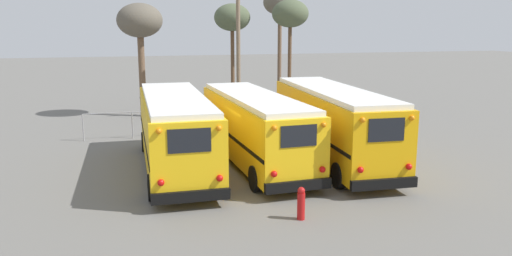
# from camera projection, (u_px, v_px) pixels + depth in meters

# --- Properties ---
(ground_plane) EXTENTS (160.00, 160.00, 0.00)m
(ground_plane) POSITION_uv_depth(u_px,v_px,m) (259.00, 168.00, 20.86)
(ground_plane) COLOR #66635E
(school_bus_0) EXTENTS (2.76, 9.75, 3.09)m
(school_bus_0) POSITION_uv_depth(u_px,v_px,m) (176.00, 130.00, 20.19)
(school_bus_0) COLOR yellow
(school_bus_0) RESTS_ON ground
(school_bus_1) EXTENTS (2.79, 9.88, 2.98)m
(school_bus_1) POSITION_uv_depth(u_px,v_px,m) (255.00, 126.00, 21.18)
(school_bus_1) COLOR yellow
(school_bus_1) RESTS_ON ground
(school_bus_2) EXTENTS (2.97, 10.22, 3.20)m
(school_bus_2) POSITION_uv_depth(u_px,v_px,m) (332.00, 122.00, 21.61)
(school_bus_2) COLOR #E5A00C
(school_bus_2) RESTS_ON ground
(utility_pole) EXTENTS (1.80, 0.25, 9.37)m
(utility_pole) POSITION_uv_depth(u_px,v_px,m) (238.00, 41.00, 30.51)
(utility_pole) COLOR #75604C
(utility_pole) RESTS_ON ground
(bare_tree_0) EXTENTS (2.53, 2.53, 7.58)m
(bare_tree_0) POSITION_uv_depth(u_px,v_px,m) (290.00, 15.00, 34.22)
(bare_tree_0) COLOR brown
(bare_tree_0) RESTS_ON ground
(bare_tree_1) EXTENTS (2.60, 2.60, 8.55)m
(bare_tree_1) POSITION_uv_depth(u_px,v_px,m) (280.00, 5.00, 38.52)
(bare_tree_1) COLOR brown
(bare_tree_1) RESTS_ON ground
(bare_tree_2) EXTENTS (2.82, 2.82, 7.50)m
(bare_tree_2) POSITION_uv_depth(u_px,v_px,m) (232.00, 19.00, 38.68)
(bare_tree_2) COLOR brown
(bare_tree_2) RESTS_ON ground
(bare_tree_3) EXTENTS (2.88, 2.88, 7.23)m
(bare_tree_3) POSITION_uv_depth(u_px,v_px,m) (140.00, 23.00, 31.56)
(bare_tree_3) COLOR brown
(bare_tree_3) RESTS_ON ground
(fence_line) EXTENTS (14.79, 0.06, 1.42)m
(fence_line) POSITION_uv_depth(u_px,v_px,m) (224.00, 116.00, 27.37)
(fence_line) COLOR #939399
(fence_line) RESTS_ON ground
(fire_hydrant) EXTENTS (0.24, 0.24, 1.03)m
(fire_hydrant) POSITION_uv_depth(u_px,v_px,m) (301.00, 203.00, 15.20)
(fire_hydrant) COLOR #B21414
(fire_hydrant) RESTS_ON ground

